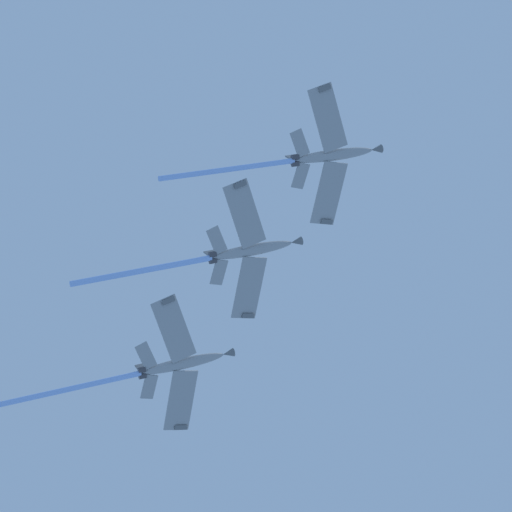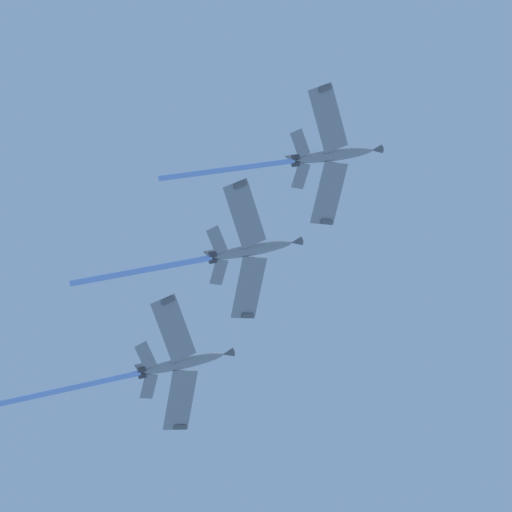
% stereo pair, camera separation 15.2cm
% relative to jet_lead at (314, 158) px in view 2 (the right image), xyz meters
% --- Properties ---
extents(jet_lead, '(20.01, 30.41, 13.75)m').
position_rel_jet_lead_xyz_m(jet_lead, '(0.00, 0.00, 0.00)').
color(jet_lead, gray).
extents(jet_second, '(20.06, 30.56, 14.24)m').
position_rel_jet_lead_xyz_m(jet_second, '(10.18, 13.27, -5.56)').
color(jet_second, gray).
extents(jet_third, '(20.09, 32.52, 14.06)m').
position_rel_jet_lead_xyz_m(jet_third, '(23.47, 24.91, -10.01)').
color(jet_third, gray).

